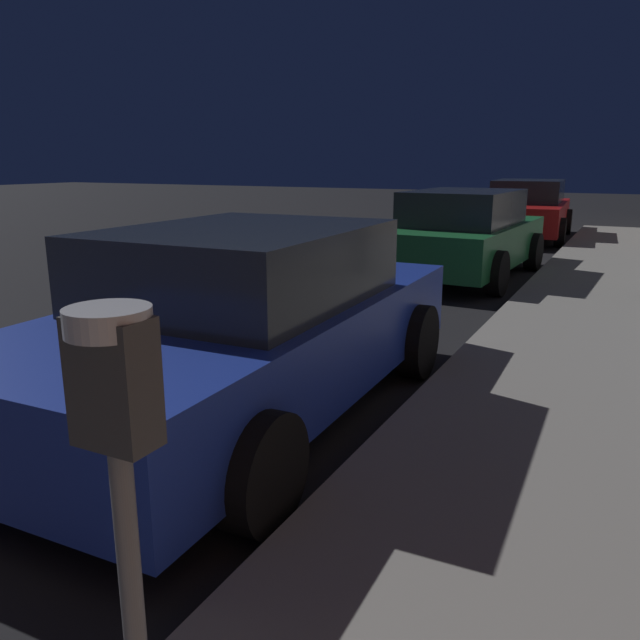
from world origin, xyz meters
TOP-DOWN VIEW (x-y plane):
  - parking_meter at (4.42, 0.05)m, footprint 0.19×0.19m
  - car_blue at (2.85, 2.91)m, footprint 2.16×4.39m
  - car_green at (2.85, 9.37)m, footprint 2.09×4.12m
  - car_red at (2.85, 15.42)m, footprint 2.19×4.54m

SIDE VIEW (x-z plane):
  - car_blue at x=2.85m, z-range -0.01..1.42m
  - car_red at x=2.85m, z-range -0.01..1.42m
  - car_green at x=2.85m, z-range 0.00..1.43m
  - parking_meter at x=4.42m, z-range 0.52..1.96m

